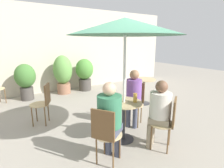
# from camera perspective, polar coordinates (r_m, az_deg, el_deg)

# --- Properties ---
(ground_plane) EXTENTS (20.00, 20.00, 0.00)m
(ground_plane) POSITION_cam_1_polar(r_m,az_deg,el_deg) (3.31, 3.59, -19.31)
(ground_plane) COLOR gray
(storefront_wall) EXTENTS (10.00, 0.06, 3.00)m
(storefront_wall) POSITION_cam_1_polar(r_m,az_deg,el_deg) (6.65, -18.27, 10.51)
(storefront_wall) COLOR beige
(storefront_wall) RESTS_ON ground_plane
(cafe_table_near) EXTENTS (0.66, 0.66, 0.74)m
(cafe_table_near) POSITION_cam_1_polar(r_m,az_deg,el_deg) (3.23, 3.84, -9.27)
(cafe_table_near) COLOR #2D2D33
(cafe_table_near) RESTS_ON ground_plane
(cafe_table_far) EXTENTS (0.67, 0.67, 0.74)m
(cafe_table_far) POSITION_cam_1_polar(r_m,az_deg,el_deg) (5.17, 10.36, -0.54)
(cafe_table_far) COLOR #2D2D33
(cafe_table_far) RESTS_ON ground_plane
(bistro_chair_0) EXTENTS (0.47, 0.47, 0.91)m
(bistro_chair_0) POSITION_cam_1_polar(r_m,az_deg,el_deg) (2.58, -2.09, -15.28)
(bistro_chair_0) COLOR tan
(bistro_chair_0) RESTS_ON ground_plane
(bistro_chair_1) EXTENTS (0.47, 0.47, 0.91)m
(bistro_chair_1) POSITION_cam_1_polar(r_m,az_deg,el_deg) (3.08, 17.77, -10.91)
(bistro_chair_1) COLOR tan
(bistro_chair_1) RESTS_ON ground_plane
(bistro_chair_2) EXTENTS (0.47, 0.47, 0.91)m
(bistro_chair_2) POSITION_cam_1_polar(r_m,az_deg,el_deg) (3.92, 7.63, -4.99)
(bistro_chair_2) COLOR tan
(bistro_chair_2) RESTS_ON ground_plane
(bistro_chair_3) EXTENTS (0.47, 0.45, 0.91)m
(bistro_chair_3) POSITION_cam_1_polar(r_m,az_deg,el_deg) (4.11, -21.42, -4.94)
(bistro_chair_3) COLOR tan
(bistro_chair_3) RESTS_ON ground_plane
(seated_person_0) EXTENTS (0.46, 0.45, 1.25)m
(seated_person_0) POSITION_cam_1_polar(r_m,az_deg,el_deg) (2.62, -0.70, -10.23)
(seated_person_0) COLOR #42475B
(seated_person_0) RESTS_ON ground_plane
(seated_person_1) EXTENTS (0.44, 0.45, 1.20)m
(seated_person_1) POSITION_cam_1_polar(r_m,az_deg,el_deg) (3.03, 15.12, -7.82)
(seated_person_1) COLOR gray
(seated_person_1) RESTS_ON ground_plane
(seated_person_2) EXTENTS (0.41, 0.40, 1.23)m
(seated_person_2) POSITION_cam_1_polar(r_m,az_deg,el_deg) (3.72, 7.09, -2.95)
(seated_person_2) COLOR #42475B
(seated_person_2) RESTS_ON ground_plane
(beer_glass_0) EXTENTS (0.07, 0.07, 0.16)m
(beer_glass_0) POSITION_cam_1_polar(r_m,az_deg,el_deg) (3.15, 7.57, -4.48)
(beer_glass_0) COLOR #B28433
(beer_glass_0) RESTS_ON cafe_table_near
(beer_glass_1) EXTENTS (0.06, 0.06, 0.15)m
(beer_glass_1) POSITION_cam_1_polar(r_m,az_deg,el_deg) (3.21, 0.68, -4.07)
(beer_glass_1) COLOR #DBC65B
(beer_glass_1) RESTS_ON cafe_table_near
(beer_glass_2) EXTENTS (0.07, 0.07, 0.20)m
(beer_glass_2) POSITION_cam_1_polar(r_m,az_deg,el_deg) (2.96, 2.19, -5.24)
(beer_glass_2) COLOR silver
(beer_glass_2) RESTS_ON cafe_table_near
(potted_plant_0) EXTENTS (0.61, 0.61, 1.14)m
(potted_plant_0) POSITION_cam_1_polar(r_m,az_deg,el_deg) (6.02, -26.42, 1.48)
(potted_plant_0) COLOR #47423D
(potted_plant_0) RESTS_ON ground_plane
(potted_plant_1) EXTENTS (0.64, 0.64, 1.34)m
(potted_plant_1) POSITION_cam_1_polar(r_m,az_deg,el_deg) (6.30, -15.73, 3.61)
(potted_plant_1) COLOR #93664C
(potted_plant_1) RESTS_ON ground_plane
(potted_plant_2) EXTENTS (0.65, 0.65, 1.18)m
(potted_plant_2) POSITION_cam_1_polar(r_m,az_deg,el_deg) (6.57, -8.94, 3.73)
(potted_plant_2) COLOR #47423D
(potted_plant_2) RESTS_ON ground_plane
(umbrella) EXTENTS (1.88, 1.88, 2.18)m
(umbrella) POSITION_cam_1_polar(r_m,az_deg,el_deg) (2.98, 4.33, 18.16)
(umbrella) COLOR silver
(umbrella) RESTS_ON ground_plane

